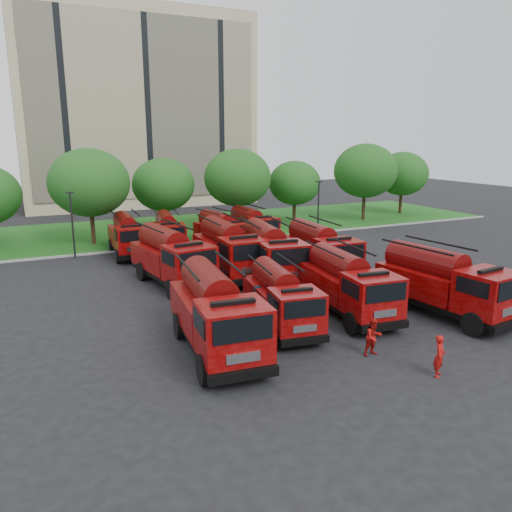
{
  "coord_description": "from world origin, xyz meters",
  "views": [
    {
      "loc": [
        -13.46,
        -22.56,
        9.14
      ],
      "look_at": [
        -0.33,
        5.02,
        1.8
      ],
      "focal_mm": 35.0,
      "sensor_mm": 36.0,
      "label": 1
    }
  ],
  "objects_px": {
    "fire_truck_3": "(443,283)",
    "fire_truck_6": "(270,253)",
    "fire_truck_10": "(222,231)",
    "firefighter_4": "(258,323)",
    "fire_truck_4": "(171,257)",
    "fire_truck_1": "(281,298)",
    "firefighter_3": "(428,291)",
    "fire_truck_9": "(168,232)",
    "fire_truck_11": "(251,226)",
    "fire_truck_0": "(216,312)",
    "fire_truck_5": "(229,249)",
    "firefighter_2": "(468,293)",
    "firefighter_5": "(326,266)",
    "fire_truck_8": "(128,235)",
    "fire_truck_7": "(320,250)",
    "fire_truck_2": "(348,284)",
    "firefighter_0": "(438,376)",
    "firefighter_1": "(373,355)"
  },
  "relations": [
    {
      "from": "fire_truck_10",
      "to": "firefighter_4",
      "type": "height_order",
      "value": "fire_truck_10"
    },
    {
      "from": "fire_truck_0",
      "to": "fire_truck_6",
      "type": "relative_size",
      "value": 0.98
    },
    {
      "from": "fire_truck_6",
      "to": "fire_truck_2",
      "type": "bearing_deg",
      "value": -75.6
    },
    {
      "from": "fire_truck_0",
      "to": "fire_truck_5",
      "type": "bearing_deg",
      "value": 70.81
    },
    {
      "from": "firefighter_5",
      "to": "fire_truck_1",
      "type": "bearing_deg",
      "value": 47.88
    },
    {
      "from": "fire_truck_2",
      "to": "fire_truck_4",
      "type": "relative_size",
      "value": 0.92
    },
    {
      "from": "fire_truck_1",
      "to": "fire_truck_9",
      "type": "bearing_deg",
      "value": 100.06
    },
    {
      "from": "fire_truck_6",
      "to": "firefighter_3",
      "type": "distance_m",
      "value": 10.08
    },
    {
      "from": "firefighter_3",
      "to": "fire_truck_11",
      "type": "bearing_deg",
      "value": -97.8
    },
    {
      "from": "fire_truck_9",
      "to": "firefighter_0",
      "type": "height_order",
      "value": "fire_truck_9"
    },
    {
      "from": "fire_truck_11",
      "to": "fire_truck_9",
      "type": "bearing_deg",
      "value": 177.97
    },
    {
      "from": "fire_truck_9",
      "to": "firefighter_4",
      "type": "distance_m",
      "value": 18.07
    },
    {
      "from": "fire_truck_9",
      "to": "firefighter_0",
      "type": "xyz_separation_m",
      "value": [
        3.45,
        -26.17,
        -1.51
      ]
    },
    {
      "from": "firefighter_1",
      "to": "fire_truck_3",
      "type": "bearing_deg",
      "value": 22.41
    },
    {
      "from": "fire_truck_11",
      "to": "fire_truck_5",
      "type": "bearing_deg",
      "value": -124.74
    },
    {
      "from": "fire_truck_4",
      "to": "firefighter_0",
      "type": "xyz_separation_m",
      "value": [
        5.89,
        -16.58,
        -1.77
      ]
    },
    {
      "from": "firefighter_0",
      "to": "fire_truck_4",
      "type": "bearing_deg",
      "value": 71.88
    },
    {
      "from": "fire_truck_3",
      "to": "firefighter_2",
      "type": "height_order",
      "value": "fire_truck_3"
    },
    {
      "from": "fire_truck_0",
      "to": "fire_truck_7",
      "type": "distance_m",
      "value": 13.89
    },
    {
      "from": "fire_truck_0",
      "to": "firefighter_3",
      "type": "relative_size",
      "value": 4.61
    },
    {
      "from": "firefighter_1",
      "to": "firefighter_2",
      "type": "bearing_deg",
      "value": 23.92
    },
    {
      "from": "fire_truck_7",
      "to": "firefighter_5",
      "type": "height_order",
      "value": "fire_truck_7"
    },
    {
      "from": "fire_truck_1",
      "to": "fire_truck_3",
      "type": "relative_size",
      "value": 0.85
    },
    {
      "from": "firefighter_2",
      "to": "fire_truck_4",
      "type": "bearing_deg",
      "value": 40.79
    },
    {
      "from": "firefighter_3",
      "to": "firefighter_4",
      "type": "bearing_deg",
      "value": -17.87
    },
    {
      "from": "fire_truck_9",
      "to": "fire_truck_10",
      "type": "bearing_deg",
      "value": -7.66
    },
    {
      "from": "fire_truck_8",
      "to": "fire_truck_9",
      "type": "bearing_deg",
      "value": 6.83
    },
    {
      "from": "fire_truck_5",
      "to": "firefighter_5",
      "type": "xyz_separation_m",
      "value": [
        7.33,
        -0.61,
        -1.82
      ]
    },
    {
      "from": "fire_truck_1",
      "to": "fire_truck_9",
      "type": "xyz_separation_m",
      "value": [
        -0.34,
        18.93,
        0.04
      ]
    },
    {
      "from": "fire_truck_1",
      "to": "fire_truck_9",
      "type": "height_order",
      "value": "fire_truck_9"
    },
    {
      "from": "firefighter_0",
      "to": "firefighter_2",
      "type": "xyz_separation_m",
      "value": [
        9.53,
        7.14,
        0.0
      ]
    },
    {
      "from": "fire_truck_1",
      "to": "fire_truck_7",
      "type": "distance_m",
      "value": 10.16
    },
    {
      "from": "fire_truck_4",
      "to": "fire_truck_11",
      "type": "height_order",
      "value": "fire_truck_4"
    },
    {
      "from": "fire_truck_1",
      "to": "fire_truck_2",
      "type": "bearing_deg",
      "value": 10.56
    },
    {
      "from": "fire_truck_4",
      "to": "fire_truck_6",
      "type": "bearing_deg",
      "value": -23.71
    },
    {
      "from": "fire_truck_3",
      "to": "fire_truck_8",
      "type": "relative_size",
      "value": 1.12
    },
    {
      "from": "fire_truck_11",
      "to": "firefighter_1",
      "type": "height_order",
      "value": "fire_truck_11"
    },
    {
      "from": "firefighter_3",
      "to": "fire_truck_2",
      "type": "bearing_deg",
      "value": -10.05
    },
    {
      "from": "firefighter_3",
      "to": "fire_truck_4",
      "type": "bearing_deg",
      "value": -50.14
    },
    {
      "from": "fire_truck_1",
      "to": "firefighter_1",
      "type": "relative_size",
      "value": 4.03
    },
    {
      "from": "firefighter_1",
      "to": "firefighter_4",
      "type": "distance_m",
      "value": 6.21
    },
    {
      "from": "fire_truck_0",
      "to": "firefighter_0",
      "type": "height_order",
      "value": "fire_truck_0"
    },
    {
      "from": "fire_truck_7",
      "to": "fire_truck_11",
      "type": "height_order",
      "value": "fire_truck_7"
    },
    {
      "from": "firefighter_0",
      "to": "firefighter_1",
      "type": "distance_m",
      "value": 2.85
    },
    {
      "from": "fire_truck_7",
      "to": "fire_truck_10",
      "type": "xyz_separation_m",
      "value": [
        -2.99,
        10.2,
        -0.2
      ]
    },
    {
      "from": "fire_truck_3",
      "to": "fire_truck_6",
      "type": "distance_m",
      "value": 11.01
    },
    {
      "from": "fire_truck_5",
      "to": "firefighter_4",
      "type": "xyz_separation_m",
      "value": [
        -2.04,
        -8.76,
        -1.82
      ]
    },
    {
      "from": "fire_truck_1",
      "to": "firefighter_3",
      "type": "xyz_separation_m",
      "value": [
        10.84,
        1.23,
        -1.47
      ]
    },
    {
      "from": "firefighter_2",
      "to": "fire_truck_11",
      "type": "bearing_deg",
      "value": -1.8
    },
    {
      "from": "fire_truck_10",
      "to": "firefighter_1",
      "type": "distance_m",
      "value": 22.37
    }
  ]
}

